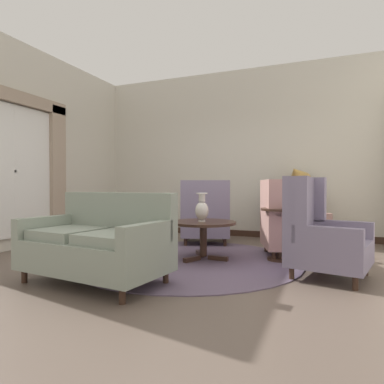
{
  "coord_description": "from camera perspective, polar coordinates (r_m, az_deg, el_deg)",
  "views": [
    {
      "loc": [
        1.75,
        -3.91,
        1.0
      ],
      "look_at": [
        -0.14,
        0.81,
        0.92
      ],
      "focal_mm": 31.49,
      "sensor_mm": 36.0,
      "label": 1
    }
  ],
  "objects": [
    {
      "name": "gramophone",
      "position": [
        6.36,
        17.28,
        2.55
      ],
      "size": [
        0.54,
        0.62,
        0.59
      ],
      "color": "#382319",
      "rests_on": "sideboard"
    },
    {
      "name": "armchair_near_window",
      "position": [
        5.01,
        15.8,
        -5.38
      ],
      "size": [
        1.03,
        1.03,
        1.1
      ],
      "rotation": [
        0.0,
        0.0,
        1.89
      ],
      "color": "tan",
      "rests_on": "ground"
    },
    {
      "name": "sideboard",
      "position": [
        6.47,
        16.86,
        -3.49
      ],
      "size": [
        0.87,
        0.42,
        1.12
      ],
      "color": "#382319",
      "rests_on": "ground"
    },
    {
      "name": "window_with_curtains",
      "position": [
        6.01,
        -27.7,
        4.64
      ],
      "size": [
        0.12,
        2.05,
        2.38
      ],
      "color": "silver"
    },
    {
      "name": "coffee_table",
      "position": [
        4.65,
        1.93,
        -6.13
      ],
      "size": [
        0.9,
        0.9,
        0.53
      ],
      "color": "#382319",
      "rests_on": "ground"
    },
    {
      "name": "wall_left",
      "position": [
        6.68,
        -22.67,
        6.68
      ],
      "size": [
        0.08,
        3.95,
        3.37
      ],
      "primitive_type": "cube",
      "color": "beige",
      "rests_on": "ground"
    },
    {
      "name": "area_rug",
      "position": [
        4.66,
        -0.76,
        -11.45
      ],
      "size": [
        3.03,
        3.03,
        0.01
      ],
      "primitive_type": "cylinder",
      "color": "#5B4C60",
      "rests_on": "ground"
    },
    {
      "name": "settee",
      "position": [
        3.71,
        -15.65,
        -8.44
      ],
      "size": [
        1.61,
        1.02,
        0.94
      ],
      "rotation": [
        0.0,
        0.0,
        -0.12
      ],
      "color": "gray",
      "rests_on": "ground"
    },
    {
      "name": "side_table",
      "position": [
        4.7,
        14.58,
        -6.15
      ],
      "size": [
        0.49,
        0.49,
        0.71
      ],
      "color": "#382319",
      "rests_on": "ground"
    },
    {
      "name": "wall_back",
      "position": [
        6.98,
        7.24,
        6.49
      ],
      "size": [
        5.98,
        0.08,
        3.37
      ],
      "primitive_type": "cube",
      "color": "beige",
      "rests_on": "ground"
    },
    {
      "name": "armchair_foreground_right",
      "position": [
        5.93,
        2.3,
        -4.45
      ],
      "size": [
        1.07,
        1.13,
        1.11
      ],
      "rotation": [
        0.0,
        0.0,
        3.46
      ],
      "color": "slate",
      "rests_on": "ground"
    },
    {
      "name": "porcelain_vase",
      "position": [
        4.57,
        1.69,
        -2.91
      ],
      "size": [
        0.18,
        0.18,
        0.39
      ],
      "color": "beige",
      "rests_on": "coffee_table"
    },
    {
      "name": "ground",
      "position": [
        4.39,
        -2.3,
        -12.3
      ],
      "size": [
        8.14,
        8.14,
        0.0
      ],
      "primitive_type": "plane",
      "color": "brown"
    },
    {
      "name": "armchair_beside_settee",
      "position": [
        4.05,
        20.94,
        -6.81
      ],
      "size": [
        0.95,
        0.98,
        1.12
      ],
      "rotation": [
        0.0,
        0.0,
        7.62
      ],
      "color": "slate",
      "rests_on": "ground"
    },
    {
      "name": "baseboard_back",
      "position": [
        6.96,
        7.1,
        -6.89
      ],
      "size": [
        5.82,
        0.03,
        0.12
      ],
      "primitive_type": "cube",
      "color": "#382319",
      "rests_on": "ground"
    }
  ]
}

